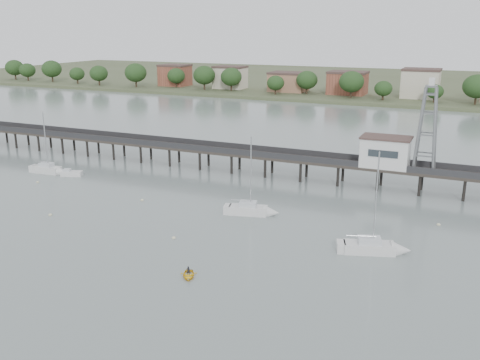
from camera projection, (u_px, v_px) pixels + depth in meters
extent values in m
plane|color=gray|center=(10.00, 324.00, 51.21)|extent=(500.00, 500.00, 0.00)
cube|color=#2D2823|center=(252.00, 154.00, 102.86)|extent=(150.00, 5.00, 0.50)
cube|color=#333335|center=(247.00, 153.00, 100.53)|extent=(150.00, 0.12, 1.10)
cube|color=#333335|center=(257.00, 148.00, 104.74)|extent=(150.00, 0.12, 1.10)
cylinder|color=black|center=(248.00, 167.00, 101.73)|extent=(0.50, 0.50, 4.40)
cylinder|color=black|center=(256.00, 162.00, 105.06)|extent=(0.50, 0.50, 4.40)
cube|color=silver|center=(385.00, 153.00, 92.33)|extent=(8.00, 5.00, 5.00)
cube|color=#4C3833|center=(386.00, 137.00, 91.60)|extent=(8.40, 5.40, 0.30)
cube|color=slate|center=(432.00, 86.00, 86.57)|extent=(1.80, 1.80, 0.30)
cube|color=silver|center=(432.00, 82.00, 86.36)|extent=(0.90, 0.90, 1.20)
cube|color=silver|center=(248.00, 211.00, 81.06)|extent=(6.12, 3.59, 1.65)
cone|color=silver|center=(272.00, 213.00, 80.49)|extent=(2.87, 2.76, 2.23)
cube|color=silver|center=(248.00, 204.00, 80.74)|extent=(2.92, 2.37, 0.75)
cylinder|color=#A5A8AA|center=(251.00, 172.00, 79.28)|extent=(0.18, 0.18, 10.78)
cylinder|color=#A5A8AA|center=(242.00, 200.00, 80.74)|extent=(3.28, 0.95, 0.12)
cube|color=silver|center=(369.00, 249.00, 67.33)|extent=(6.73, 4.28, 1.65)
cone|color=silver|center=(401.00, 250.00, 66.95)|extent=(3.25, 3.14, 2.44)
cube|color=silver|center=(369.00, 240.00, 67.01)|extent=(3.26, 2.73, 0.75)
cylinder|color=#A5A8AA|center=(376.00, 198.00, 65.43)|extent=(0.18, 0.18, 11.79)
cylinder|color=#A5A8AA|center=(361.00, 236.00, 66.96)|extent=(3.52, 1.26, 0.12)
cube|color=silver|center=(47.00, 171.00, 104.00)|extent=(5.78, 2.60, 1.65)
cone|color=silver|center=(62.00, 172.00, 102.86)|extent=(2.50, 2.36, 2.19)
cube|color=silver|center=(46.00, 165.00, 103.68)|extent=(2.63, 1.93, 0.75)
cylinder|color=#A5A8AA|center=(45.00, 140.00, 102.19)|extent=(0.18, 0.18, 10.55)
cylinder|color=#A5A8AA|center=(42.00, 162.00, 103.83)|extent=(3.28, 0.37, 0.12)
cube|color=silver|center=(72.00, 174.00, 101.94)|extent=(4.25, 2.94, 1.09)
cube|color=silver|center=(67.00, 171.00, 101.80)|extent=(1.69, 1.69, 0.65)
imported|color=yellow|center=(188.00, 277.00, 60.92)|extent=(2.01, 1.40, 2.75)
imported|color=black|center=(188.00, 277.00, 60.92)|extent=(0.68, 1.12, 0.25)
ellipsoid|color=beige|center=(142.00, 200.00, 87.54)|extent=(0.56, 0.56, 0.39)
ellipsoid|color=beige|center=(174.00, 238.00, 71.93)|extent=(0.56, 0.56, 0.39)
ellipsoid|color=beige|center=(50.00, 215.00, 80.70)|extent=(0.56, 0.56, 0.39)
ellipsoid|color=beige|center=(439.00, 225.00, 76.72)|extent=(0.56, 0.56, 0.39)
ellipsoid|color=beige|center=(38.00, 182.00, 97.64)|extent=(0.56, 0.56, 0.39)
cube|color=#475133|center=(395.00, 83.00, 266.19)|extent=(500.00, 170.00, 1.40)
cube|color=brown|center=(175.00, 76.00, 245.47)|extent=(13.00, 10.50, 9.00)
cube|color=brown|center=(230.00, 78.00, 234.53)|extent=(13.00, 10.50, 9.00)
cube|color=brown|center=(288.00, 80.00, 223.99)|extent=(13.00, 10.50, 9.00)
cube|color=brown|center=(347.00, 83.00, 214.22)|extent=(13.00, 10.50, 9.00)
cube|color=brown|center=(420.00, 86.00, 203.28)|extent=(13.00, 10.50, 9.00)
ellipsoid|color=#143216|center=(105.00, 75.00, 246.57)|extent=(8.00, 8.00, 6.80)
ellipsoid|color=#143216|center=(367.00, 86.00, 199.70)|extent=(8.00, 8.00, 6.80)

